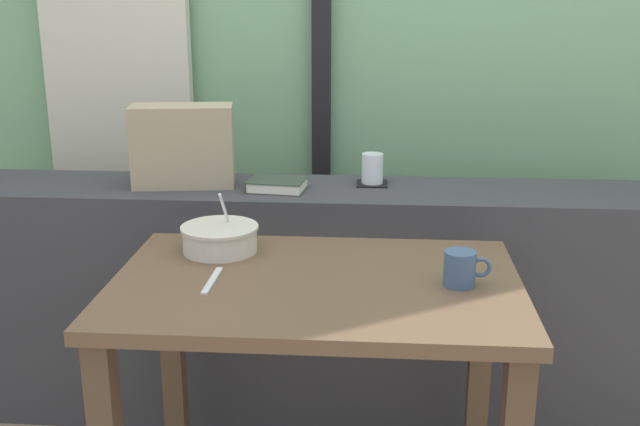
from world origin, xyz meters
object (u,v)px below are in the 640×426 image
juice_glass (372,170)px  throw_pillow (183,146)px  breakfast_table (316,328)px  ceramic_mug (461,268)px  closed_book (276,185)px  soup_bowl (220,238)px  coaster_square (372,184)px  fork_utensil (212,281)px

juice_glass → throw_pillow: size_ratio=0.30×
breakfast_table → ceramic_mug: size_ratio=8.79×
closed_book → soup_bowl: size_ratio=0.92×
closed_book → ceramic_mug: 0.80m
coaster_square → fork_utensil: 0.82m
fork_utensil → soup_bowl: bearing=97.4°
throw_pillow → fork_utensil: (0.23, -0.67, -0.19)m
closed_book → soup_bowl: bearing=-103.7°
soup_bowl → breakfast_table: bearing=-34.7°
coaster_square → fork_utensil: size_ratio=0.59×
soup_bowl → ceramic_mug: 0.65m
closed_book → throw_pillow: (-0.30, 0.03, 0.11)m
closed_book → fork_utensil: bearing=-96.8°
fork_utensil → throw_pillow: bearing=110.0°
closed_book → ceramic_mug: closed_book is taller
breakfast_table → coaster_square: 0.73m
soup_bowl → fork_utensil: bearing=-83.7°
throw_pillow → breakfast_table: bearing=-53.0°
coaster_square → closed_book: closed_book is taller
juice_glass → closed_book: size_ratio=0.51×
throw_pillow → ceramic_mug: (0.82, -0.64, -0.15)m
fork_utensil → ceramic_mug: 0.59m
coaster_square → soup_bowl: 0.64m
breakfast_table → coaster_square: (0.13, 0.69, 0.19)m
closed_book → breakfast_table: bearing=-73.8°
soup_bowl → ceramic_mug: size_ratio=1.84×
juice_glass → ceramic_mug: size_ratio=0.86×
breakfast_table → closed_book: bearing=106.2°
closed_book → throw_pillow: bearing=173.4°
breakfast_table → soup_bowl: soup_bowl is taller
breakfast_table → fork_utensil: fork_utensil is taller
coaster_square → closed_book: size_ratio=0.52×
juice_glass → fork_utensil: juice_glass is taller
coaster_square → throw_pillow: 0.62m
closed_book → soup_bowl: soup_bowl is taller
ceramic_mug → soup_bowl: bearing=162.1°
throw_pillow → fork_utensil: bearing=-71.1°
breakfast_table → closed_book: size_ratio=5.19×
throw_pillow → soup_bowl: bearing=-65.4°
closed_book → ceramic_mug: bearing=-49.6°
juice_glass → breakfast_table: bearing=-100.5°
coaster_square → fork_utensil: (-0.38, -0.72, -0.06)m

